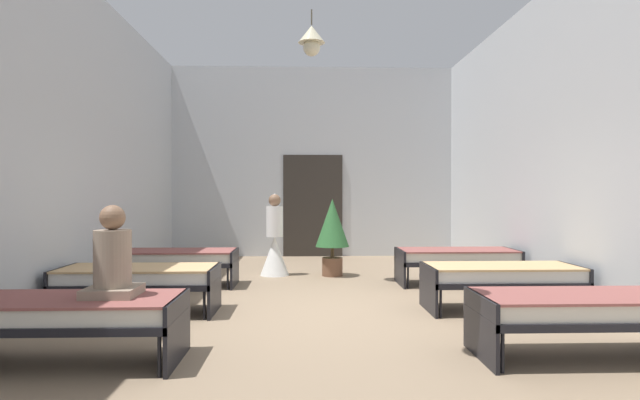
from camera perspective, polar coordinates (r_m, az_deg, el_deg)
The scene contains 11 objects.
ground_plane at distance 6.62m, azimuth 0.25°, elevation -12.62°, with size 7.23×12.29×0.10m, color #8C755B.
room_shell at distance 7.88m, azimuth -0.15°, elevation 6.29°, with size 7.03×11.89×4.49m.
bed_left_row_0 at distance 5.07m, azimuth -25.86°, elevation -11.13°, with size 1.90×0.84×0.57m.
bed_right_row_0 at distance 5.29m, azimuth 26.95°, elevation -10.66°, with size 1.90×0.84×0.57m.
bed_left_row_1 at distance 6.82m, azimuth -19.31°, elevation -8.07°, with size 1.90×0.84×0.57m.
bed_right_row_1 at distance 6.99m, azimuth 19.32°, elevation -7.87°, with size 1.90×0.84×0.57m.
bed_left_row_2 at distance 8.64m, azimuth -15.53°, elevation -6.23°, with size 1.90×0.84×0.57m.
bed_right_row_2 at distance 8.77m, azimuth 14.79°, elevation -6.13°, with size 1.90×0.84×0.57m.
nurse_near_aisle at distance 9.46m, azimuth -5.01°, elevation -5.07°, with size 0.52×0.52×1.49m.
patient_seated_primary at distance 4.93m, azimuth -21.83°, elevation -6.39°, with size 0.44×0.44×0.80m.
potted_plant at distance 9.32m, azimuth 1.37°, elevation -3.12°, with size 0.60×0.60×1.39m.
Camera 1 is at (-0.25, -6.44, 1.47)m, focal length 29.11 mm.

